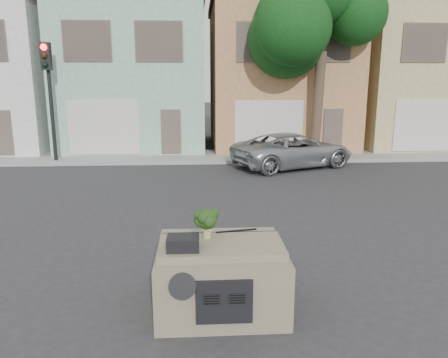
{
  "coord_description": "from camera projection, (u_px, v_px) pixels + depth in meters",
  "views": [
    {
      "loc": [
        -0.35,
        -9.48,
        3.6
      ],
      "look_at": [
        0.27,
        0.5,
        1.3
      ],
      "focal_mm": 35.0,
      "sensor_mm": 36.0,
      "label": 1
    }
  ],
  "objects": [
    {
      "name": "townhouse_tan",
      "position": [
        277.0,
        75.0,
        23.55
      ],
      "size": [
        7.2,
        8.2,
        7.55
      ],
      "primitive_type": "cube",
      "color": "tan",
      "rests_on": "ground"
    },
    {
      "name": "silver_pickup",
      "position": [
        293.0,
        167.0,
        18.25
      ],
      "size": [
        5.65,
        4.15,
        1.43
      ],
      "primitive_type": "imported",
      "rotation": [
        0.0,
        0.0,
        1.96
      ],
      "color": "#A3A7AB",
      "rests_on": "ground"
    },
    {
      "name": "tree_near",
      "position": [
        320.0,
        63.0,
        18.93
      ],
      "size": [
        4.4,
        4.0,
        8.5
      ],
      "primitive_type": "cube",
      "color": "#113F13",
      "rests_on": "ground"
    },
    {
      "name": "wiper_arm",
      "position": [
        236.0,
        231.0,
        7.27
      ],
      "size": [
        0.69,
        0.15,
        0.02
      ],
      "primitive_type": "cube",
      "rotation": [
        0.0,
        0.0,
        0.17
      ],
      "color": "black",
      "rests_on": "car_dashboard"
    },
    {
      "name": "broccoli",
      "position": [
        207.0,
        223.0,
        6.92
      ],
      "size": [
        0.46,
        0.46,
        0.49
      ],
      "primitive_type": "cube",
      "rotation": [
        0.0,
        0.0,
        2.98
      ],
      "color": "black",
      "rests_on": "car_dashboard"
    },
    {
      "name": "ground_plane",
      "position": [
        214.0,
        239.0,
        10.05
      ],
      "size": [
        120.0,
        120.0,
        0.0
      ],
      "primitive_type": "plane",
      "color": "#303033",
      "rests_on": "ground"
    },
    {
      "name": "traffic_signal",
      "position": [
        50.0,
        104.0,
        18.34
      ],
      "size": [
        0.4,
        0.4,
        5.1
      ],
      "primitive_type": "cube",
      "color": "black",
      "rests_on": "ground"
    },
    {
      "name": "instrument_hump",
      "position": [
        183.0,
        243.0,
        6.49
      ],
      "size": [
        0.48,
        0.38,
        0.2
      ],
      "primitive_type": "cube",
      "color": "black",
      "rests_on": "car_dashboard"
    },
    {
      "name": "car_dashboard",
      "position": [
        221.0,
        273.0,
        7.01
      ],
      "size": [
        2.0,
        1.8,
        1.12
      ],
      "primitive_type": "cube",
      "color": "#7D725A",
      "rests_on": "ground"
    },
    {
      "name": "sidewalk",
      "position": [
        205.0,
        157.0,
        20.25
      ],
      "size": [
        40.0,
        3.0,
        0.15
      ],
      "primitive_type": "cube",
      "color": "gray",
      "rests_on": "ground"
    },
    {
      "name": "townhouse_beige",
      "position": [
        412.0,
        76.0,
        24.0
      ],
      "size": [
        7.2,
        8.2,
        7.55
      ],
      "primitive_type": "cube",
      "color": "tan",
      "rests_on": "ground"
    },
    {
      "name": "townhouse_mint",
      "position": [
        137.0,
        75.0,
        23.1
      ],
      "size": [
        7.2,
        8.2,
        7.55
      ],
      "primitive_type": "cube",
      "color": "#92C1A4",
      "rests_on": "ground"
    }
  ]
}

